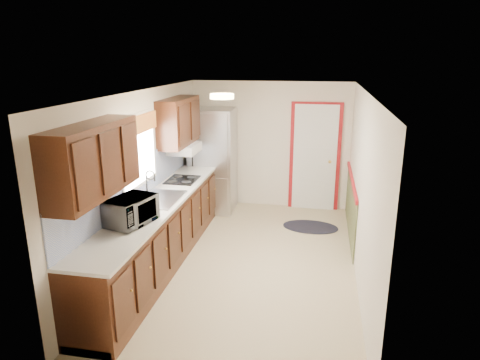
% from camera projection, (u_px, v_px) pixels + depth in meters
% --- Properties ---
extents(room_shell, '(3.20, 5.20, 2.52)m').
position_uv_depth(room_shell, '(248.00, 182.00, 5.80)').
color(room_shell, '#C0AF87').
rests_on(room_shell, ground).
extents(kitchen_run, '(0.63, 4.00, 2.20)m').
position_uv_depth(kitchen_run, '(155.00, 210.00, 5.86)').
color(kitchen_run, '#33160B').
rests_on(kitchen_run, ground).
extents(back_wall_trim, '(1.12, 2.30, 2.08)m').
position_uv_depth(back_wall_trim, '(322.00, 167.00, 7.79)').
color(back_wall_trim, maroon).
rests_on(back_wall_trim, ground).
extents(ceiling_fixture, '(0.30, 0.30, 0.06)m').
position_uv_depth(ceiling_fixture, '(222.00, 96.00, 5.34)').
color(ceiling_fixture, '#FFD88C').
rests_on(ceiling_fixture, room_shell).
extents(microwave, '(0.46, 0.65, 0.39)m').
position_uv_depth(microwave, '(131.00, 208.00, 5.00)').
color(microwave, white).
rests_on(microwave, kitchen_run).
extents(refrigerator, '(0.83, 0.81, 1.93)m').
position_uv_depth(refrigerator, '(213.00, 160.00, 7.99)').
color(refrigerator, '#B7B7BC').
rests_on(refrigerator, ground).
extents(rug, '(0.97, 0.66, 0.01)m').
position_uv_depth(rug, '(310.00, 227.00, 7.38)').
color(rug, black).
rests_on(rug, ground).
extents(cooktop, '(0.46, 0.55, 0.02)m').
position_uv_depth(cooktop, '(182.00, 180.00, 6.80)').
color(cooktop, black).
rests_on(cooktop, kitchen_run).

